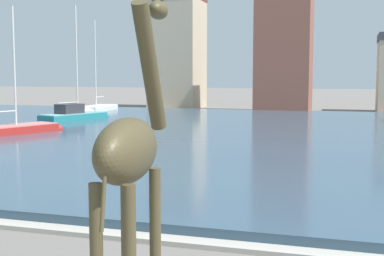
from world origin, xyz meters
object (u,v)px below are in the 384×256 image
sailboat_red (19,131)px  sailboat_teal (78,116)px  giraffe_statue (131,156)px  sailboat_white (96,110)px

sailboat_red → sailboat_teal: 10.23m
giraffe_statue → sailboat_teal: bearing=120.5°
sailboat_teal → sailboat_white: bearing=109.0°
giraffe_statue → sailboat_red: size_ratio=0.66×
giraffe_statue → sailboat_red: 25.77m
sailboat_red → sailboat_teal: bearing=99.4°
sailboat_white → sailboat_teal: size_ratio=0.98×
giraffe_statue → sailboat_teal: sailboat_teal is taller
sailboat_red → sailboat_white: 19.47m
giraffe_statue → sailboat_teal: 35.01m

